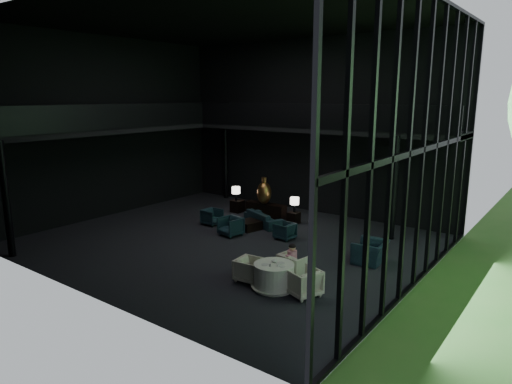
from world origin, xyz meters
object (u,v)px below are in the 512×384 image
Objects in this scene: dining_chair_north at (295,263)px; dining_chair_east at (304,280)px; lounge_armchair_west at (212,216)px; dining_chair_west at (249,269)px; console at (266,210)px; bronze_urn at (264,193)px; side_table_left at (237,206)px; coffee_table at (249,225)px; window_armchair at (371,247)px; dining_table at (274,278)px; lounge_armchair_south at (231,225)px; child at (292,254)px; table_lamp_right at (295,202)px; sofa at (264,216)px; table_lamp_left at (236,191)px; side_table_right at (294,218)px; lounge_armchair_east at (285,231)px.

dining_chair_north is 1.28m from dining_chair_east.
lounge_armchair_west is 6.29m from dining_chair_west.
bronze_urn is (0.00, -0.13, 0.84)m from console.
side_table_left is 0.69× the size of coffee_table.
lounge_armchair_west reaches higher than side_table_left.
window_armchair is 3.89m from dining_table.
child is (4.24, -2.19, 0.33)m from lounge_armchair_south.
table_lamp_right is 1.48m from sofa.
table_lamp_right is at bearing -58.73° from child.
sofa is at bearing 26.69° from dining_chair_west.
child reaches higher than dining_chair_north.
dining_table is at bearing -43.88° from table_lamp_left.
coffee_table is 5.31m from child.
side_table_right is 6.89m from dining_table.
side_table_left is at bearing -29.11° from dining_chair_north.
child is at bearing 40.38° from lounge_armchair_east.
dining_table is at bearing -25.63° from window_armchair.
side_table_left reaches higher than coffee_table.
coffee_table is at bearing 96.00° from lounge_armchair_south.
lounge_armchair_south is 1.36× the size of child.
dining_chair_east is at bearing -39.51° from table_lamp_left.
lounge_armchair_west is (-2.72, -2.24, 0.11)m from side_table_right.
console is at bearing 109.67° from lounge_armchair_south.
side_table_left is 3.71m from lounge_armchair_south.
lounge_armchair_south is (0.51, -2.99, -0.73)m from bronze_urn.
console is 1.53× the size of dining_table.
table_lamp_right reaches higher than side_table_right.
lounge_armchair_south is at bearing -54.34° from table_lamp_left.
table_lamp_right is at bearing 1.02° from table_lamp_left.
sofa is 2.10m from lounge_armchair_east.
lounge_armchair_east is at bearing -66.73° from side_table_right.
console is 2.18× the size of dining_chair_north.
dining_table is at bearing 150.41° from sofa.
dining_chair_west is at bearing -48.13° from table_lamp_left.
lounge_armchair_west is 0.79× the size of dining_chair_north.
child reaches higher than dining_chair_west.
bronze_urn is 1.87× the size of lounge_armchair_east.
bronze_urn is 1.93× the size of child.
table_lamp_left is at bearing -38.94° from child.
side_table_right is 0.61× the size of coffee_table.
coffee_table is 5.28m from dining_chair_north.
bronze_urn reaches higher than table_lamp_right.
table_lamp_right reaches higher than window_armchair.
bronze_urn is 1.68× the size of lounge_armchair_west.
side_table_left is 8.17m from window_armchair.
dining_table is at bearing -121.66° from lounge_armchair_west.
console is 2.13m from coffee_table.
lounge_armchair_west is 0.60× the size of window_armchair.
table_lamp_left is 3.01m from coffee_table.
dining_chair_north is at bearing -116.62° from dining_chair_east.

